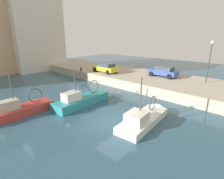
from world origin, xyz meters
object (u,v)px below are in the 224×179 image
(parked_car_blue, at_px, (163,71))
(parked_car_yellow, at_px, (105,68))
(mooring_bollard_north, at_px, (81,69))
(quay_streetlamp, at_px, (210,55))
(fishing_boat_white, at_px, (145,120))
(fishing_boat_red, at_px, (23,113))
(fishing_boat_teal, at_px, (84,103))

(parked_car_blue, height_order, parked_car_yellow, parked_car_yellow)
(mooring_bollard_north, bearing_deg, quay_streetlamp, -71.47)
(parked_car_blue, distance_m, quay_streetlamp, 5.89)
(fishing_boat_white, relative_size, mooring_bollard_north, 11.57)
(parked_car_blue, height_order, mooring_bollard_north, parked_car_blue)
(parked_car_blue, bearing_deg, quay_streetlamp, -83.93)
(parked_car_yellow, xyz_separation_m, mooring_bollard_north, (-1.82, 3.69, -0.45))
(fishing_boat_red, xyz_separation_m, parked_car_blue, (16.97, -4.25, 1.80))
(fishing_boat_teal, distance_m, parked_car_blue, 12.16)
(parked_car_blue, xyz_separation_m, quay_streetlamp, (0.56, -5.29, 2.54))
(fishing_boat_red, bearing_deg, fishing_boat_white, -54.76)
(fishing_boat_white, xyz_separation_m, fishing_boat_teal, (-0.87, 6.63, -0.02))
(fishing_boat_white, height_order, mooring_bollard_north, fishing_boat_white)
(fishing_boat_teal, bearing_deg, fishing_boat_red, 159.60)
(parked_car_blue, bearing_deg, fishing_boat_red, 165.94)
(mooring_bollard_north, bearing_deg, fishing_boat_red, -148.39)
(parked_car_yellow, relative_size, mooring_bollard_north, 7.74)
(fishing_boat_white, relative_size, fishing_boat_red, 1.00)
(fishing_boat_red, xyz_separation_m, quay_streetlamp, (17.53, -9.54, 4.34))
(fishing_boat_white, height_order, parked_car_yellow, fishing_boat_white)
(parked_car_blue, bearing_deg, parked_car_yellow, 112.53)
(fishing_boat_white, height_order, quay_streetlamp, quay_streetlamp)
(fishing_boat_white, distance_m, parked_car_yellow, 14.50)
(fishing_boat_red, distance_m, parked_car_yellow, 14.29)
(mooring_bollard_north, bearing_deg, fishing_boat_teal, -125.98)
(fishing_boat_white, relative_size, parked_car_blue, 1.64)
(fishing_boat_red, relative_size, parked_car_blue, 1.64)
(mooring_bollard_north, bearing_deg, parked_car_yellow, -63.75)
(fishing_boat_white, bearing_deg, quay_streetlamp, -4.90)
(fishing_boat_white, relative_size, parked_car_yellow, 1.49)
(fishing_boat_white, distance_m, mooring_bollard_north, 16.96)
(fishing_boat_red, distance_m, quay_streetlamp, 20.43)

